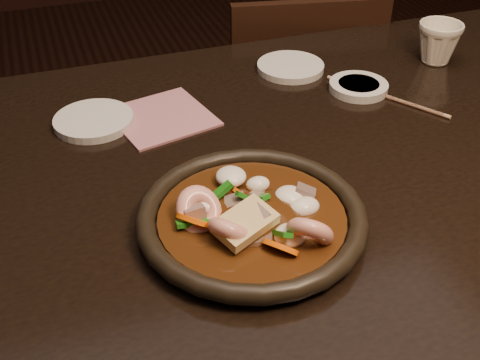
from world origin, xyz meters
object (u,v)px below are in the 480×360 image
object	(u,v)px
table	(364,185)
tea_cup	(439,41)
chair	(293,121)
plate	(252,219)

from	to	relation	value
table	tea_cup	distance (m)	0.38
tea_cup	table	bearing A→B (deg)	-139.83
table	tea_cup	size ratio (longest dim) A/B	18.52
chair	tea_cup	world-z (taller)	tea_cup
tea_cup	plate	bearing A→B (deg)	-145.75
chair	plate	bearing A→B (deg)	72.53
table	tea_cup	bearing A→B (deg)	40.17
plate	tea_cup	distance (m)	0.63
plate	tea_cup	size ratio (longest dim) A/B	3.49
plate	tea_cup	world-z (taller)	tea_cup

